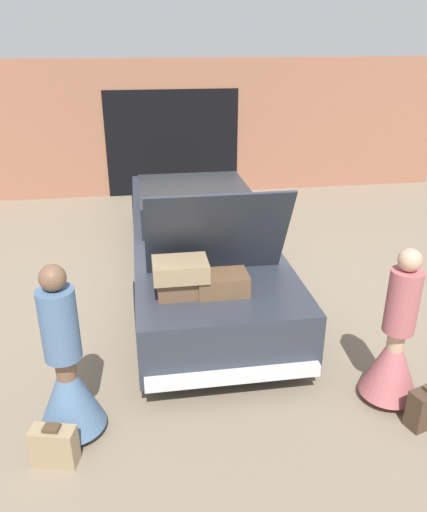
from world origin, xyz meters
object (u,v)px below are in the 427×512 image
object	(u,v)px
person_left	(67,377)
person_right	(394,349)
car	(197,239)
suitcase_beside_left_person	(54,446)

from	to	relation	value
person_left	person_right	distance (m)	2.94
car	person_left	distance (m)	3.25
car	suitcase_beside_left_person	xyz separation A→B (m)	(-1.57, -3.25, -0.41)
car	suitcase_beside_left_person	distance (m)	3.63
car	suitcase_beside_left_person	world-z (taller)	car
car	person_right	xyz separation A→B (m)	(1.47, -2.91, -0.02)
car	person_left	bearing A→B (deg)	-116.81
person_left	person_right	xyz separation A→B (m)	(2.94, -0.01, -0.02)
person_left	person_right	size ratio (longest dim) A/B	1.03
person_right	suitcase_beside_left_person	bearing A→B (deg)	99.70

